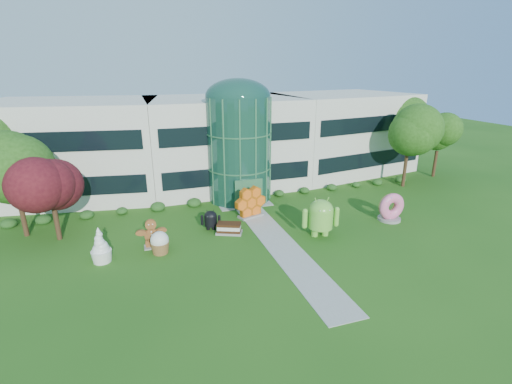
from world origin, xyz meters
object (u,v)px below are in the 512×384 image
object	(u,v)px
android_black	(211,219)
donut	(391,206)
android_green	(321,215)
gingerbread	(151,233)

from	to	relation	value
android_black	donut	world-z (taller)	donut
android_green	android_black	size ratio (longest dim) A/B	1.83
android_green	gingerbread	distance (m)	12.59
android_green	android_black	distance (m)	8.65
android_black	donut	distance (m)	15.08
android_black	donut	xyz separation A→B (m)	(14.78, -2.96, 0.29)
donut	gingerbread	size ratio (longest dim) A/B	1.03
donut	android_black	bearing A→B (deg)	169.51
donut	gingerbread	bearing A→B (deg)	177.04
android_black	android_green	bearing A→B (deg)	-8.73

